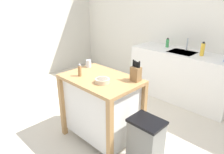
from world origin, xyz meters
The scene contains 13 objects.
ground_plane centered at (0.00, 0.00, 0.00)m, with size 6.80×6.80×0.00m, color beige.
wall_back centered at (0.00, 2.16, 1.30)m, with size 5.80×0.10×2.60m, color silver.
wall_left centered at (-2.90, 0.78, 1.30)m, with size 0.10×2.76×2.60m, color silver.
kitchen_island centered at (-0.12, -0.01, 0.51)m, with size 0.97×0.65×0.90m.
knife_block centered at (0.24, 0.21, 1.00)m, with size 0.11×0.09×0.25m.
bowl_ceramic_small centered at (0.01, -0.10, 0.93)m, with size 0.17×0.17×0.05m.
drinking_cup centered at (-0.53, 0.14, 0.95)m, with size 0.07×0.07×0.10m.
pepper_grinder centered at (-0.34, -0.16, 0.98)m, with size 0.04×0.04×0.16m.
trash_bin centered at (0.60, -0.03, 0.32)m, with size 0.36×0.28×0.63m.
sink_counter centered at (0.03, 1.81, 0.45)m, with size 1.82×0.60×0.90m.
sink_faucet centered at (0.03, 1.95, 1.01)m, with size 0.02×0.02×0.22m.
bottle_dish_soap centered at (0.36, 1.81, 1.01)m, with size 0.07×0.07×0.23m.
bottle_spray_cleaner centered at (-0.35, 1.92, 0.98)m, with size 0.06×0.06×0.18m.
Camera 1 is at (1.65, -1.62, 1.88)m, focal length 33.83 mm.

